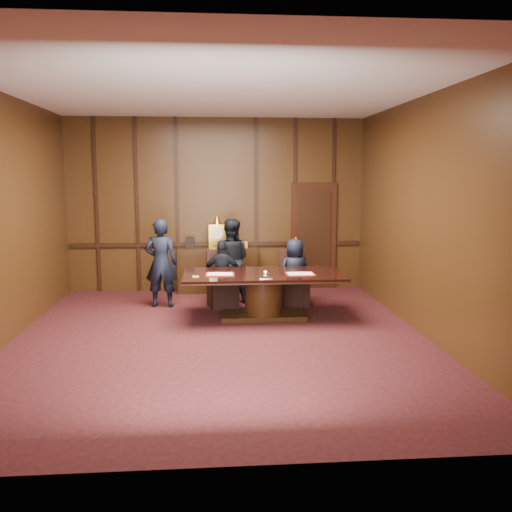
{
  "coord_description": "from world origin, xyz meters",
  "views": [
    {
      "loc": [
        -0.11,
        -7.61,
        2.35
      ],
      "look_at": [
        0.6,
        1.07,
        1.05
      ],
      "focal_mm": 38.0,
      "sensor_mm": 36.0,
      "label": 1
    }
  ],
  "objects_px": {
    "signatory_right": "(295,272)",
    "witness_right": "(230,260)",
    "conference_table": "(263,288)",
    "witness_left": "(161,263)",
    "signatory_left": "(223,274)",
    "sideboard": "(218,268)"
  },
  "relations": [
    {
      "from": "sideboard",
      "to": "witness_left",
      "type": "bearing_deg",
      "value": -130.31
    },
    {
      "from": "sideboard",
      "to": "signatory_right",
      "type": "relative_size",
      "value": 1.3
    },
    {
      "from": "conference_table",
      "to": "witness_right",
      "type": "relative_size",
      "value": 1.68
    },
    {
      "from": "sideboard",
      "to": "signatory_right",
      "type": "distance_m",
      "value": 1.94
    },
    {
      "from": "signatory_right",
      "to": "witness_left",
      "type": "height_order",
      "value": "witness_left"
    },
    {
      "from": "witness_left",
      "to": "signatory_left",
      "type": "bearing_deg",
      "value": 177.24
    },
    {
      "from": "sideboard",
      "to": "signatory_right",
      "type": "height_order",
      "value": "sideboard"
    },
    {
      "from": "signatory_left",
      "to": "signatory_right",
      "type": "height_order",
      "value": "signatory_right"
    },
    {
      "from": "conference_table",
      "to": "witness_left",
      "type": "height_order",
      "value": "witness_left"
    },
    {
      "from": "signatory_right",
      "to": "witness_right",
      "type": "relative_size",
      "value": 0.79
    },
    {
      "from": "signatory_right",
      "to": "witness_right",
      "type": "bearing_deg",
      "value": -33.43
    },
    {
      "from": "conference_table",
      "to": "signatory_left",
      "type": "xyz_separation_m",
      "value": [
        -0.65,
        0.8,
        0.1
      ]
    },
    {
      "from": "signatory_left",
      "to": "witness_right",
      "type": "relative_size",
      "value": 0.78
    },
    {
      "from": "sideboard",
      "to": "conference_table",
      "type": "distance_m",
      "value": 2.28
    },
    {
      "from": "signatory_left",
      "to": "witness_left",
      "type": "relative_size",
      "value": 0.76
    },
    {
      "from": "signatory_right",
      "to": "signatory_left",
      "type": "bearing_deg",
      "value": -11.67
    },
    {
      "from": "signatory_right",
      "to": "sideboard",
      "type": "bearing_deg",
      "value": -56.41
    },
    {
      "from": "signatory_left",
      "to": "witness_right",
      "type": "bearing_deg",
      "value": -101.05
    },
    {
      "from": "signatory_right",
      "to": "witness_left",
      "type": "xyz_separation_m",
      "value": [
        -2.39,
        0.16,
        0.18
      ]
    },
    {
      "from": "signatory_right",
      "to": "witness_left",
      "type": "bearing_deg",
      "value": -15.4
    },
    {
      "from": "signatory_left",
      "to": "witness_right",
      "type": "height_order",
      "value": "witness_right"
    },
    {
      "from": "witness_left",
      "to": "witness_right",
      "type": "relative_size",
      "value": 1.02
    }
  ]
}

